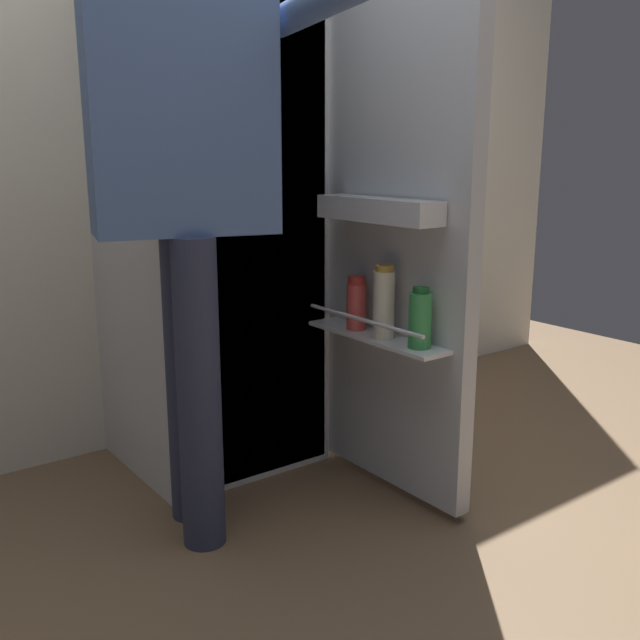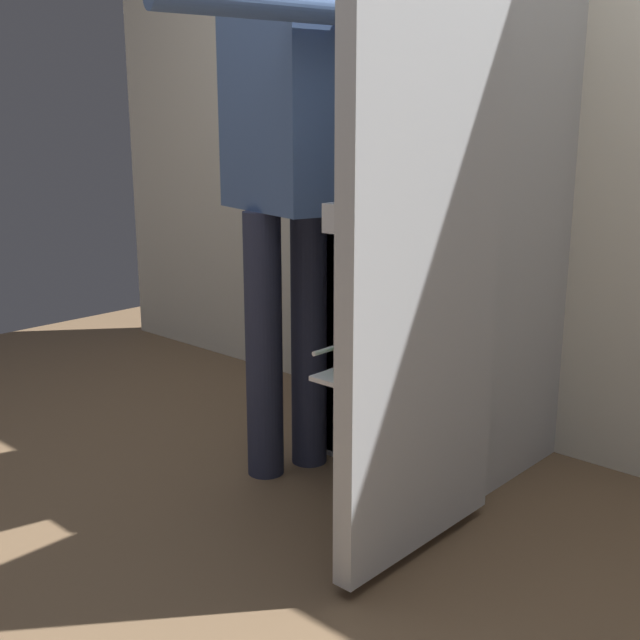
{
  "view_description": "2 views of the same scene",
  "coord_description": "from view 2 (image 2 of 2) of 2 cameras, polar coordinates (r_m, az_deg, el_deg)",
  "views": [
    {
      "loc": [
        -1.17,
        -1.68,
        1.09
      ],
      "look_at": [
        0.03,
        -0.07,
        0.61
      ],
      "focal_mm": 40.43,
      "sensor_mm": 36.0,
      "label": 1
    },
    {
      "loc": [
        1.46,
        -1.66,
        1.14
      ],
      "look_at": [
        0.01,
        -0.09,
        0.6
      ],
      "focal_mm": 44.14,
      "sensor_mm": 36.0,
      "label": 2
    }
  ],
  "objects": [
    {
      "name": "ground_plane",
      "position": [
        2.48,
        1.26,
        -13.15
      ],
      "size": [
        5.41,
        5.41,
        0.0
      ],
      "primitive_type": "plane",
      "color": "brown"
    },
    {
      "name": "refrigerator",
      "position": [
        2.58,
        8.96,
        8.67
      ],
      "size": [
        0.68,
        1.18,
        1.81
      ],
      "color": "silver",
      "rests_on": "ground_plane"
    },
    {
      "name": "person",
      "position": [
        2.47,
        -2.46,
        12.39
      ],
      "size": [
        0.59,
        0.86,
        1.75
      ],
      "color": "#2D334C",
      "rests_on": "ground_plane"
    },
    {
      "name": "kitchen_wall",
      "position": [
        2.92,
        13.23,
        16.79
      ],
      "size": [
        4.4,
        0.1,
        2.59
      ],
      "primitive_type": "cube",
      "color": "silver",
      "rests_on": "ground_plane"
    }
  ]
}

